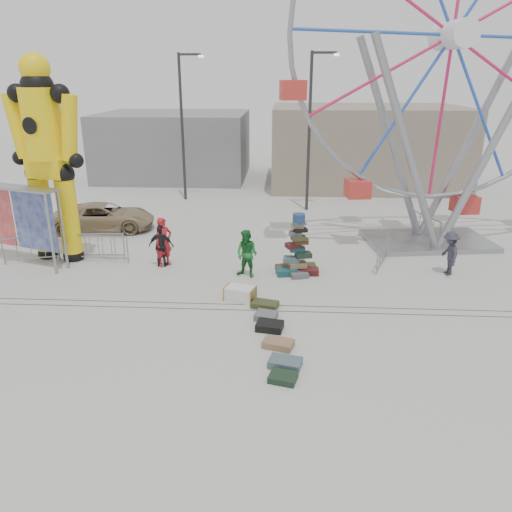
# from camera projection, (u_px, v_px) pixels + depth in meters

# --- Properties ---
(ground) EXTENTS (90.00, 90.00, 0.00)m
(ground) POSITION_uv_depth(u_px,v_px,m) (222.00, 319.00, 15.00)
(ground) COLOR #9E9E99
(ground) RESTS_ON ground
(track_line_near) EXTENTS (40.00, 0.04, 0.01)m
(track_line_near) POSITION_uv_depth(u_px,v_px,m) (225.00, 310.00, 15.56)
(track_line_near) COLOR #47443F
(track_line_near) RESTS_ON ground
(track_line_far) EXTENTS (40.00, 0.04, 0.01)m
(track_line_far) POSITION_uv_depth(u_px,v_px,m) (226.00, 304.00, 15.94)
(track_line_far) COLOR #47443F
(track_line_far) RESTS_ON ground
(building_right) EXTENTS (12.00, 8.00, 5.00)m
(building_right) POSITION_uv_depth(u_px,v_px,m) (365.00, 146.00, 32.51)
(building_right) COLOR gray
(building_right) RESTS_ON ground
(building_left) EXTENTS (10.00, 8.00, 4.40)m
(building_left) POSITION_uv_depth(u_px,v_px,m) (175.00, 145.00, 35.20)
(building_left) COLOR gray
(building_left) RESTS_ON ground
(lamp_post_right) EXTENTS (1.41, 0.25, 8.00)m
(lamp_post_right) POSITION_uv_depth(u_px,v_px,m) (311.00, 125.00, 25.48)
(lamp_post_right) COLOR #2D2D30
(lamp_post_right) RESTS_ON ground
(lamp_post_left) EXTENTS (1.41, 0.25, 8.00)m
(lamp_post_left) POSITION_uv_depth(u_px,v_px,m) (183.00, 120.00, 27.74)
(lamp_post_left) COLOR #2D2D30
(lamp_post_left) RESTS_ON ground
(suitcase_tower) EXTENTS (1.61, 1.42, 2.26)m
(suitcase_tower) POSITION_uv_depth(u_px,v_px,m) (297.00, 257.00, 18.26)
(suitcase_tower) COLOR #1A4D50
(suitcase_tower) RESTS_ON ground
(crash_test_dummy) EXTENTS (3.15, 1.38, 7.90)m
(crash_test_dummy) POSITION_uv_depth(u_px,v_px,m) (47.00, 153.00, 18.52)
(crash_test_dummy) COLOR black
(crash_test_dummy) RESTS_ON ground
(ferris_wheel) EXTENTS (12.57, 3.83, 14.70)m
(ferris_wheel) POSITION_uv_depth(u_px,v_px,m) (449.00, 65.00, 19.19)
(ferris_wheel) COLOR gray
(ferris_wheel) RESTS_ON ground
(banner_scaffold) EXTENTS (4.23, 2.05, 3.06)m
(banner_scaffold) POSITION_uv_depth(u_px,v_px,m) (12.00, 206.00, 18.56)
(banner_scaffold) COLOR gray
(banner_scaffold) RESTS_ON ground
(steamer_trunk) EXTENTS (1.09, 0.82, 0.45)m
(steamer_trunk) POSITION_uv_depth(u_px,v_px,m) (240.00, 294.00, 16.16)
(steamer_trunk) COLOR silver
(steamer_trunk) RESTS_ON ground
(row_case_0) EXTENTS (0.92, 0.68, 0.19)m
(row_case_0) POSITION_uv_depth(u_px,v_px,m) (265.00, 305.00, 15.70)
(row_case_0) COLOR #3C4020
(row_case_0) RESTS_ON ground
(row_case_1) EXTENTS (0.75, 0.69, 0.20)m
(row_case_1) POSITION_uv_depth(u_px,v_px,m) (266.00, 316.00, 14.96)
(row_case_1) COLOR slate
(row_case_1) RESTS_ON ground
(row_case_2) EXTENTS (0.84, 0.68, 0.22)m
(row_case_2) POSITION_uv_depth(u_px,v_px,m) (270.00, 326.00, 14.33)
(row_case_2) COLOR black
(row_case_2) RESTS_ON ground
(row_case_3) EXTENTS (0.92, 0.71, 0.20)m
(row_case_3) POSITION_uv_depth(u_px,v_px,m) (278.00, 344.00, 13.42)
(row_case_3) COLOR #946E4B
(row_case_3) RESTS_ON ground
(row_case_4) EXTENTS (0.91, 0.71, 0.20)m
(row_case_4) POSITION_uv_depth(u_px,v_px,m) (285.00, 363.00, 12.52)
(row_case_4) COLOR #4B626B
(row_case_4) RESTS_ON ground
(row_case_5) EXTENTS (0.76, 0.67, 0.17)m
(row_case_5) POSITION_uv_depth(u_px,v_px,m) (283.00, 377.00, 11.95)
(row_case_5) COLOR #1A301F
(row_case_5) RESTS_ON ground
(barricade_dummy_a) EXTENTS (1.94, 0.70, 1.10)m
(barricade_dummy_a) POSITION_uv_depth(u_px,v_px,m) (31.00, 249.00, 19.28)
(barricade_dummy_a) COLOR gray
(barricade_dummy_a) RESTS_ON ground
(barricade_dummy_b) EXTENTS (2.00, 0.22, 1.10)m
(barricade_dummy_b) POSITION_uv_depth(u_px,v_px,m) (103.00, 248.00, 19.36)
(barricade_dummy_b) COLOR gray
(barricade_dummy_b) RESTS_ON ground
(barricade_dummy_c) EXTENTS (2.00, 0.22, 1.10)m
(barricade_dummy_c) POSITION_uv_depth(u_px,v_px,m) (99.00, 246.00, 19.63)
(barricade_dummy_c) COLOR gray
(barricade_dummy_c) RESTS_ON ground
(barricade_wheel_front) EXTENTS (0.82, 1.90, 1.10)m
(barricade_wheel_front) POSITION_uv_depth(u_px,v_px,m) (383.00, 252.00, 18.94)
(barricade_wheel_front) COLOR gray
(barricade_wheel_front) RESTS_ON ground
(barricade_wheel_back) EXTENTS (0.77, 1.92, 1.10)m
(barricade_wheel_back) POSITION_uv_depth(u_px,v_px,m) (426.00, 228.00, 21.97)
(barricade_wheel_back) COLOR gray
(barricade_wheel_back) RESTS_ON ground
(pedestrian_red) EXTENTS (0.82, 0.81, 1.90)m
(pedestrian_red) POSITION_uv_depth(u_px,v_px,m) (164.00, 242.00, 18.82)
(pedestrian_red) COLOR #A9181B
(pedestrian_red) RESTS_ON ground
(pedestrian_green) EXTENTS (1.06, 0.98, 1.75)m
(pedestrian_green) POSITION_uv_depth(u_px,v_px,m) (247.00, 254.00, 17.82)
(pedestrian_green) COLOR #1A6A29
(pedestrian_green) RESTS_ON ground
(pedestrian_black) EXTENTS (0.97, 0.43, 1.63)m
(pedestrian_black) POSITION_uv_depth(u_px,v_px,m) (161.00, 246.00, 18.81)
(pedestrian_black) COLOR black
(pedestrian_black) RESTS_ON ground
(pedestrian_grey) EXTENTS (0.68, 1.09, 1.62)m
(pedestrian_grey) POSITION_uv_depth(u_px,v_px,m) (450.00, 253.00, 18.07)
(pedestrian_grey) COLOR #2A2A38
(pedestrian_grey) RESTS_ON ground
(parked_suv) EXTENTS (4.85, 2.73, 1.28)m
(parked_suv) POSITION_uv_depth(u_px,v_px,m) (104.00, 217.00, 23.29)
(parked_suv) COLOR #968261
(parked_suv) RESTS_ON ground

